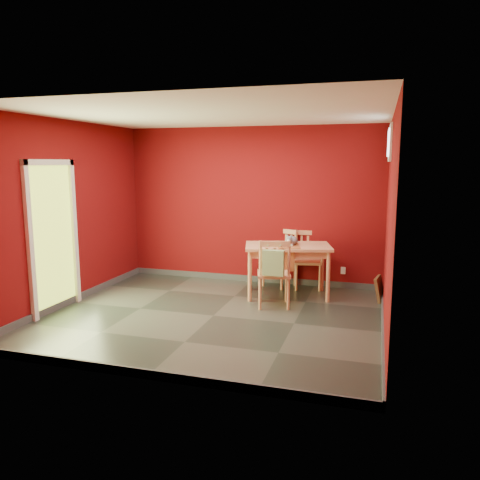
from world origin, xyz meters
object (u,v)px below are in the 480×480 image
(dining_table, at_px, (288,251))
(tote_bag, at_px, (273,263))
(picture_frame, at_px, (379,289))
(chair_far_right, at_px, (308,259))
(chair_near, at_px, (274,272))
(cat, at_px, (291,239))
(chair_far_left, at_px, (281,257))

(dining_table, height_order, tote_bag, tote_bag)
(picture_frame, bearing_deg, chair_far_right, 158.35)
(chair_far_right, relative_size, tote_bag, 2.24)
(dining_table, height_order, chair_near, chair_near)
(chair_far_right, xyz_separation_m, cat, (-0.19, -0.59, 0.43))
(chair_near, relative_size, picture_frame, 2.59)
(chair_near, height_order, tote_bag, chair_near)
(chair_far_left, relative_size, chair_near, 0.96)
(dining_table, bearing_deg, picture_frame, 5.78)
(chair_far_right, distance_m, chair_near, 1.26)
(dining_table, bearing_deg, tote_bag, -92.87)
(chair_near, height_order, picture_frame, chair_near)
(tote_bag, bearing_deg, dining_table, 87.13)
(chair_far_left, distance_m, chair_far_right, 0.46)
(chair_far_left, height_order, chair_near, chair_near)
(chair_near, xyz_separation_m, cat, (0.13, 0.64, 0.40))
(dining_table, bearing_deg, cat, 22.10)
(chair_near, relative_size, tote_bag, 2.36)
(dining_table, relative_size, cat, 3.77)
(chair_far_right, distance_m, cat, 0.75)
(tote_bag, bearing_deg, picture_frame, 34.44)
(chair_far_right, xyz_separation_m, tote_bag, (-0.27, -1.45, 0.22))
(chair_near, bearing_deg, tote_bag, -80.17)
(dining_table, relative_size, tote_bag, 3.42)
(cat, distance_m, picture_frame, 1.54)
(tote_bag, bearing_deg, chair_far_right, 79.33)
(chair_far_left, bearing_deg, chair_far_right, 0.31)
(cat, bearing_deg, chair_far_right, 53.09)
(picture_frame, bearing_deg, dining_table, -174.22)
(chair_far_left, xyz_separation_m, picture_frame, (1.63, -0.46, -0.31))
(dining_table, distance_m, cat, 0.21)
(tote_bag, bearing_deg, chair_far_left, 97.26)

